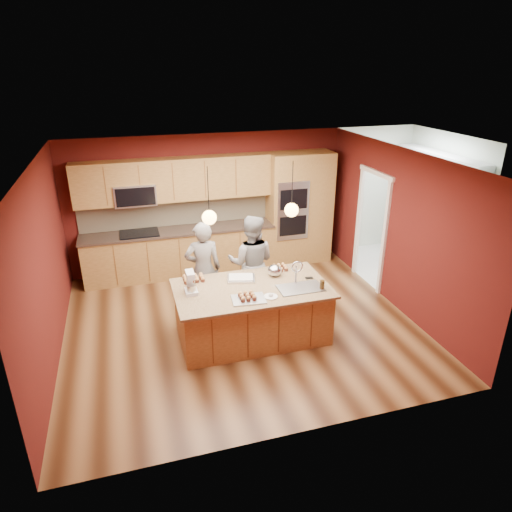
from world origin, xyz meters
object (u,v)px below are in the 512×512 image
object	(u,v)px
person_left	(203,270)
person_right	(251,263)
mixing_bowl	(275,270)
island	(253,311)
stand_mixer	(191,284)

from	to	relation	value
person_left	person_right	size ratio (longest dim) A/B	0.98
person_right	person_left	bearing A→B (deg)	21.68
person_right	mixing_bowl	distance (m)	0.65
island	person_right	bearing A→B (deg)	75.47
person_left	stand_mixer	distance (m)	0.89
island	stand_mixer	size ratio (longest dim) A/B	6.86
person_left	mixing_bowl	xyz separation A→B (m)	(1.02, -0.61, 0.12)
person_right	stand_mixer	size ratio (longest dim) A/B	4.96
person_left	stand_mixer	bearing A→B (deg)	70.42
person_left	person_right	xyz separation A→B (m)	(0.82, 0.00, 0.02)
island	person_right	size ratio (longest dim) A/B	1.38
person_left	mixing_bowl	distance (m)	1.20
mixing_bowl	stand_mixer	bearing A→B (deg)	-171.49
island	stand_mixer	bearing A→B (deg)	174.31
person_left	mixing_bowl	bearing A→B (deg)	151.64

